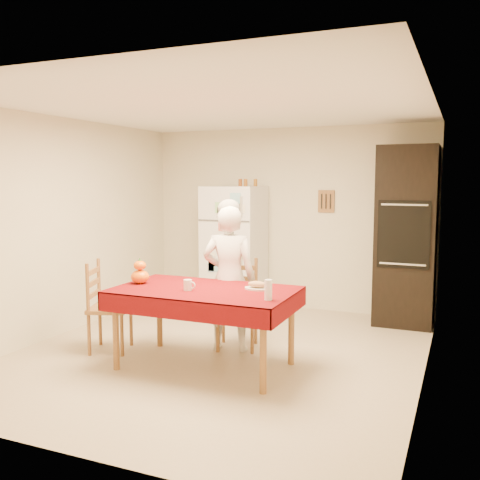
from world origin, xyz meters
The scene contains 17 objects.
floor centered at (0.00, 0.00, 0.00)m, with size 4.50×4.50×0.00m, color tan.
room_shell centered at (0.00, 0.00, 1.62)m, with size 4.02×4.52×2.51m.
refrigerator centered at (-0.65, 1.88, 0.85)m, with size 0.75×0.74×1.70m.
oven_cabinet centered at (1.63, 1.93, 1.10)m, with size 0.70×0.62×2.20m.
dining_table centered at (0.04, -0.42, 0.69)m, with size 1.70×1.00×0.76m.
chair_far centered at (0.08, 0.30, 0.51)m, with size 0.51×0.49×0.95m.
chair_left centered at (-1.15, -0.38, 0.51)m, with size 0.52×0.53×0.95m.
seated_woman centered at (0.05, 0.15, 0.77)m, with size 0.56×0.37×1.53m, color silver.
coffee_mug centered at (-0.07, -0.54, 0.81)m, with size 0.08×0.08×0.10m, color white.
pumpkin_lower centered at (-0.67, -0.43, 0.83)m, with size 0.18×0.18×0.14m, color #EC5205.
pumpkin_upper centered at (-0.67, -0.43, 0.94)m, with size 0.12×0.12×0.09m, color #C45104.
wine_glass centered at (0.76, -0.63, 0.85)m, with size 0.07×0.07×0.18m, color white.
bread_plate centered at (0.51, -0.26, 0.77)m, with size 0.24×0.24×0.02m, color silver.
bread_loaf centered at (0.51, -0.26, 0.81)m, with size 0.18×0.10×0.06m, color #A48050.
spice_jar_left centered at (-0.58, 1.93, 1.75)m, with size 0.05×0.05×0.10m, color brown.
spice_jar_mid centered at (-0.50, 1.93, 1.75)m, with size 0.05×0.05×0.10m, color #99571B.
spice_jar_right centered at (-0.36, 1.93, 1.75)m, with size 0.05×0.05×0.10m, color brown.
Camera 1 is at (2.29, -4.86, 1.79)m, focal length 40.00 mm.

